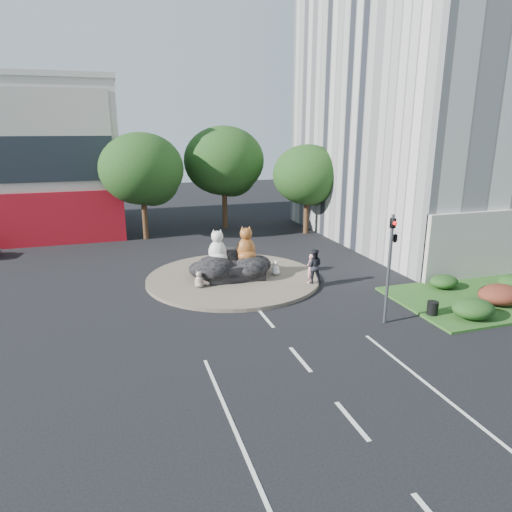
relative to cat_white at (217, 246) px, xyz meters
The scene contains 20 objects.
ground 10.26m from the cat_white, 84.91° to the right, with size 120.00×120.00×0.00m, color black.
roundabout_island 2.18m from the cat_white, ahead, with size 10.00×10.00×0.20m, color brown.
rock_plinth 1.69m from the cat_white, ahead, with size 3.20×2.60×0.90m, color black, non-canonical shape.
office_tower 26.64m from the cat_white, 16.02° to the left, with size 20.00×20.00×35.00m, color silver.
grass_verge 14.81m from the cat_white, 28.51° to the right, with size 10.00×6.00×0.12m, color #254A18.
tree_left 12.83m from the cat_white, 104.15° to the left, with size 6.46×6.46×8.27m.
tree_mid 15.02m from the cat_white, 74.27° to the left, with size 6.84×6.84×8.76m.
tree_right 14.38m from the cat_white, 45.29° to the left, with size 5.70×5.70×7.30m.
hedge_near_green 13.46m from the cat_white, 42.30° to the right, with size 2.00×1.60×0.90m, color #113714.
hedge_red 14.82m from the cat_white, 32.85° to the right, with size 2.20×1.76×0.99m, color #511615.
hedge_back_green 12.62m from the cat_white, 24.54° to the right, with size 1.60×1.28×0.72m, color #113714.
traffic_light 10.11m from the cat_white, 53.20° to the right, with size 0.44×1.24×5.00m.
street_lamp 14.07m from the cat_white, ahead, with size 2.34×0.22×8.06m.
cat_white is the anchor object (origin of this frame).
cat_tabby 1.67m from the cat_white, ahead, with size 1.25×1.08×2.08m, color #C76329, non-canonical shape.
kitten_calico 2.31m from the cat_white, 137.53° to the right, with size 0.56×0.48×0.93m, color white, non-canonical shape.
kitten_white 3.70m from the cat_white, ahead, with size 0.54×0.47×0.90m, color silver, non-canonical shape.
pedestrian_pink 5.39m from the cat_white, 26.27° to the right, with size 0.60×0.39×1.64m, color pink.
pedestrian_dark 5.54m from the cat_white, 26.45° to the right, with size 0.94×0.74×1.94m, color black.
litter_bin 11.77m from the cat_white, 43.94° to the right, with size 0.52×0.52×0.63m, color black.
Camera 1 is at (-6.39, -14.48, 8.55)m, focal length 32.00 mm.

